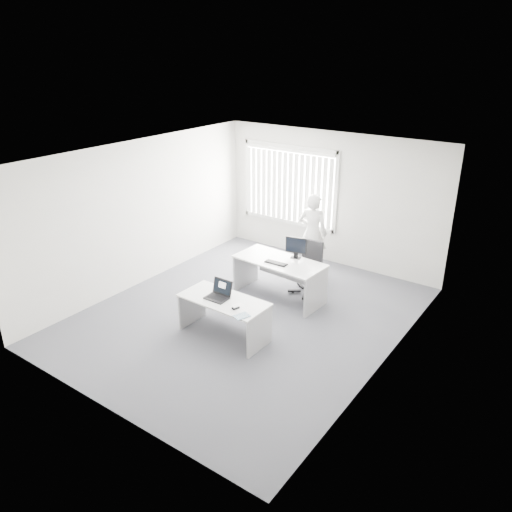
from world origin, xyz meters
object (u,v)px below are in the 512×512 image
Objects in this scene: desk_near at (224,309)px; office_chair at (308,277)px; person at (313,233)px; monitor at (296,248)px; desk_far at (279,271)px; laptop at (216,291)px.

office_chair is (0.32, 2.14, -0.16)m from desk_near.
person reaches higher than desk_near.
desk_far is at bearing -137.16° from monitor.
desk_far is 1.03× the size of person.
office_chair is 2.79× the size of laptop.
laptop is (-0.10, -0.05, 0.32)m from desk_near.
person is 3.12m from laptop.
office_chair is 2.50× the size of monitor.
desk_near is 4.05× the size of laptop.
desk_near is at bearing -101.10° from office_chair.
desk_far is 4.24× the size of monitor.
desk_far is at bearing 91.09° from desk_near.
person is at bearing 93.29° from desk_near.
laptop reaches higher than desk_near.
desk_far is at bearing 86.33° from person.
person is (-0.12, 3.07, 0.35)m from desk_near.
laptop is (-0.10, -1.68, 0.26)m from desk_far.
person reaches higher than laptop.
laptop reaches higher than desk_far.
person is at bearing 91.57° from monitor.
person is 4.14× the size of monitor.
laptop is (-0.42, -2.20, 0.49)m from office_chair.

